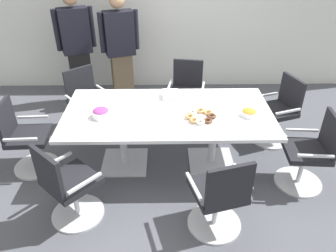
# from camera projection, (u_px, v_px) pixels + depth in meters

# --- Properties ---
(ground_plane) EXTENTS (10.00, 10.00, 0.01)m
(ground_plane) POSITION_uv_depth(u_px,v_px,m) (168.00, 163.00, 4.17)
(ground_plane) COLOR #4C4F56
(back_wall) EXTENTS (8.00, 0.10, 2.80)m
(back_wall) POSITION_uv_depth(u_px,v_px,m) (166.00, 7.00, 5.46)
(back_wall) COLOR silver
(back_wall) RESTS_ON ground
(conference_table) EXTENTS (2.40, 1.20, 0.75)m
(conference_table) POSITION_uv_depth(u_px,v_px,m) (168.00, 121.00, 3.84)
(conference_table) COLOR white
(conference_table) RESTS_ON ground
(office_chair_0) EXTENTS (0.76, 0.76, 0.91)m
(office_chair_0) POSITION_uv_depth(u_px,v_px,m) (88.00, 104.00, 4.64)
(office_chair_0) COLOR silver
(office_chair_0) RESTS_ON ground
(office_chair_1) EXTENTS (0.57, 0.57, 0.91)m
(office_chair_1) POSITION_uv_depth(u_px,v_px,m) (25.00, 140.00, 3.88)
(office_chair_1) COLOR silver
(office_chair_1) RESTS_ON ground
(office_chair_2) EXTENTS (0.76, 0.76, 0.91)m
(office_chair_2) POSITION_uv_depth(u_px,v_px,m) (68.00, 188.00, 3.18)
(office_chair_2) COLOR silver
(office_chair_2) RESTS_ON ground
(office_chair_3) EXTENTS (0.66, 0.66, 0.91)m
(office_chair_3) POSITION_uv_depth(u_px,v_px,m) (219.00, 199.00, 3.06)
(office_chair_3) COLOR silver
(office_chair_3) RESTS_ON ground
(office_chair_4) EXTENTS (0.58, 0.58, 0.91)m
(office_chair_4) POSITION_uv_depth(u_px,v_px,m) (310.00, 155.00, 3.63)
(office_chair_4) COLOR silver
(office_chair_4) RESTS_ON ground
(office_chair_5) EXTENTS (0.68, 0.68, 0.91)m
(office_chair_5) POSITION_uv_depth(u_px,v_px,m) (278.00, 114.00, 4.42)
(office_chair_5) COLOR silver
(office_chair_5) RESTS_ON ground
(office_chair_6) EXTENTS (0.63, 0.63, 0.91)m
(office_chair_6) POSITION_uv_depth(u_px,v_px,m) (186.00, 95.00, 4.88)
(office_chair_6) COLOR silver
(office_chair_6) RESTS_ON ground
(person_standing_0) EXTENTS (0.60, 0.37, 1.81)m
(person_standing_0) POSITION_uv_depth(u_px,v_px,m) (77.00, 47.00, 5.10)
(person_standing_0) COLOR black
(person_standing_0) RESTS_ON ground
(person_standing_1) EXTENTS (0.60, 0.35, 1.77)m
(person_standing_1) POSITION_uv_depth(u_px,v_px,m) (121.00, 50.00, 5.08)
(person_standing_1) COLOR brown
(person_standing_1) RESTS_ON ground
(snack_bowl_chips_orange) EXTENTS (0.18, 0.18, 0.08)m
(snack_bowl_chips_orange) POSITION_uv_depth(u_px,v_px,m) (249.00, 113.00, 3.66)
(snack_bowl_chips_orange) COLOR white
(snack_bowl_chips_orange) RESTS_ON conference_table
(snack_bowl_candy_mix) EXTENTS (0.20, 0.20, 0.11)m
(snack_bowl_candy_mix) POSITION_uv_depth(u_px,v_px,m) (101.00, 113.00, 3.63)
(snack_bowl_candy_mix) COLOR white
(snack_bowl_candy_mix) RESTS_ON conference_table
(donut_platter) EXTENTS (0.35, 0.35, 0.04)m
(donut_platter) POSITION_uv_depth(u_px,v_px,m) (200.00, 117.00, 3.63)
(donut_platter) COLOR white
(donut_platter) RESTS_ON conference_table
(napkin_pile) EXTENTS (0.19, 0.19, 0.08)m
(napkin_pile) POSITION_uv_depth(u_px,v_px,m) (170.00, 95.00, 4.05)
(napkin_pile) COLOR white
(napkin_pile) RESTS_ON conference_table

